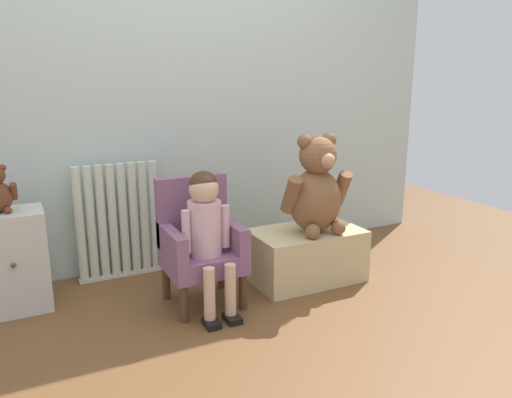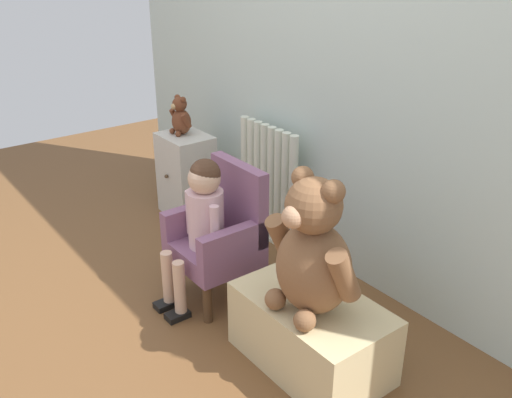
{
  "view_description": "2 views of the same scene",
  "coord_description": "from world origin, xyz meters",
  "px_view_note": "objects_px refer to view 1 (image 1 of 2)",
  "views": [
    {
      "loc": [
        -0.93,
        -1.8,
        1.19
      ],
      "look_at": [
        0.22,
        0.53,
        0.54
      ],
      "focal_mm": 35.0,
      "sensor_mm": 36.0,
      "label": 1
    },
    {
      "loc": [
        1.93,
        -0.76,
        1.62
      ],
      "look_at": [
        0.16,
        0.58,
        0.6
      ],
      "focal_mm": 40.0,
      "sensor_mm": 36.0,
      "label": 2
    }
  ],
  "objects_px": {
    "small_dresser": "(14,261)",
    "low_bench": "(306,255)",
    "child_armchair": "(200,243)",
    "child_figure": "(206,222)",
    "radiator": "(118,222)",
    "large_teddy_bear": "(316,190)"
  },
  "relations": [
    {
      "from": "small_dresser",
      "to": "child_figure",
      "type": "height_order",
      "value": "child_figure"
    },
    {
      "from": "small_dresser",
      "to": "large_teddy_bear",
      "type": "relative_size",
      "value": 0.92
    },
    {
      "from": "child_armchair",
      "to": "large_teddy_bear",
      "type": "relative_size",
      "value": 1.17
    },
    {
      "from": "small_dresser",
      "to": "low_bench",
      "type": "xyz_separation_m",
      "value": [
        1.55,
        -0.34,
        -0.11
      ]
    },
    {
      "from": "child_figure",
      "to": "radiator",
      "type": "bearing_deg",
      "value": 116.13
    },
    {
      "from": "radiator",
      "to": "child_armchair",
      "type": "bearing_deg",
      "value": -59.49
    },
    {
      "from": "large_teddy_bear",
      "to": "radiator",
      "type": "bearing_deg",
      "value": 149.86
    },
    {
      "from": "child_armchair",
      "to": "child_figure",
      "type": "distance_m",
      "value": 0.18
    },
    {
      "from": "small_dresser",
      "to": "large_teddy_bear",
      "type": "bearing_deg",
      "value": -13.63
    },
    {
      "from": "small_dresser",
      "to": "child_armchair",
      "type": "height_order",
      "value": "child_armchair"
    },
    {
      "from": "child_armchair",
      "to": "low_bench",
      "type": "height_order",
      "value": "child_armchair"
    },
    {
      "from": "radiator",
      "to": "low_bench",
      "type": "distance_m",
      "value": 1.13
    },
    {
      "from": "radiator",
      "to": "large_teddy_bear",
      "type": "relative_size",
      "value": 1.22
    },
    {
      "from": "child_armchair",
      "to": "low_bench",
      "type": "xyz_separation_m",
      "value": [
        0.66,
        -0.01,
        -0.18
      ]
    },
    {
      "from": "child_armchair",
      "to": "radiator",
      "type": "bearing_deg",
      "value": 120.51
    },
    {
      "from": "small_dresser",
      "to": "child_figure",
      "type": "distance_m",
      "value": 1.01
    },
    {
      "from": "radiator",
      "to": "child_armchair",
      "type": "relative_size",
      "value": 1.04
    },
    {
      "from": "small_dresser",
      "to": "large_teddy_bear",
      "type": "distance_m",
      "value": 1.65
    },
    {
      "from": "child_armchair",
      "to": "child_figure",
      "type": "height_order",
      "value": "child_figure"
    },
    {
      "from": "small_dresser",
      "to": "child_armchair",
      "type": "bearing_deg",
      "value": -20.57
    },
    {
      "from": "large_teddy_bear",
      "to": "child_figure",
      "type": "bearing_deg",
      "value": -175.2
    },
    {
      "from": "small_dresser",
      "to": "child_figure",
      "type": "bearing_deg",
      "value": -26.37
    }
  ]
}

